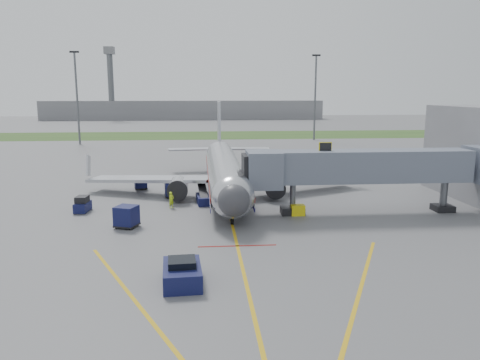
{
  "coord_description": "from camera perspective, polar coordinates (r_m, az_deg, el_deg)",
  "views": [
    {
      "loc": [
        -2.59,
        -37.92,
        11.5
      ],
      "look_at": [
        1.05,
        6.14,
        3.2
      ],
      "focal_mm": 35.0,
      "sensor_mm": 36.0,
      "label": 1
    }
  ],
  "objects": [
    {
      "name": "baggage_cart_a",
      "position": [
        52.53,
        -8.24,
        -1.12
      ],
      "size": [
        1.88,
        1.88,
        1.76
      ],
      "color": "#0D153D",
      "rests_on": "ground"
    },
    {
      "name": "grass_strip",
      "position": [
        128.46,
        -3.56,
        5.48
      ],
      "size": [
        300.0,
        25.0,
        0.01
      ],
      "primitive_type": "cube",
      "color": "#2D4C1E",
      "rests_on": "ground"
    },
    {
      "name": "ramp_worker",
      "position": [
        47.67,
        -8.37,
        -2.41
      ],
      "size": [
        0.71,
        0.71,
        1.66
      ],
      "primitive_type": "imported",
      "rotation": [
        0.0,
        0.0,
        0.77
      ],
      "color": "#B9E41A",
      "rests_on": "ground"
    },
    {
      "name": "distant_terminal",
      "position": [
        208.19,
        -6.83,
        8.5
      ],
      "size": [
        120.0,
        14.0,
        8.0
      ],
      "primitive_type": "cube",
      "color": "slate",
      "rests_on": "ground"
    },
    {
      "name": "apron_markings",
      "position": [
        32.72,
        0.13,
        -9.94
      ],
      "size": [
        21.52,
        50.0,
        0.01
      ],
      "color": "gold",
      "rests_on": "ground"
    },
    {
      "name": "jet_bridge",
      "position": [
        46.16,
        14.9,
        1.51
      ],
      "size": [
        25.3,
        4.0,
        6.9
      ],
      "color": "slate",
      "rests_on": "ground"
    },
    {
      "name": "light_mast_right",
      "position": [
        116.25,
        9.15,
        10.15
      ],
      "size": [
        2.0,
        0.44,
        20.4
      ],
      "color": "#595B60",
      "rests_on": "ground"
    },
    {
      "name": "pushback_tug",
      "position": [
        29.27,
        -7.07,
        -11.21
      ],
      "size": [
        2.53,
        3.88,
        1.56
      ],
      "color": "#0D153D",
      "rests_on": "ground"
    },
    {
      "name": "airliner",
      "position": [
        53.97,
        -1.9,
        1.18
      ],
      "size": [
        32.1,
        35.67,
        10.25
      ],
      "color": "silver",
      "rests_on": "ground"
    },
    {
      "name": "baggage_cart_c",
      "position": [
        57.56,
        -12.01,
        -0.32
      ],
      "size": [
        1.74,
        1.74,
        1.57
      ],
      "color": "#0D153D",
      "rests_on": "ground"
    },
    {
      "name": "baggage_tug",
      "position": [
        48.28,
        -18.65,
        -2.88
      ],
      "size": [
        1.36,
        2.31,
        1.55
      ],
      "color": "#0D153D",
      "rests_on": "ground"
    },
    {
      "name": "belt_loader",
      "position": [
        49.42,
        -4.5,
        -2.28
      ],
      "size": [
        1.62,
        4.1,
        1.96
      ],
      "color": "#0D153D",
      "rests_on": "ground"
    },
    {
      "name": "ground",
      "position": [
        39.71,
        -0.78,
        -6.2
      ],
      "size": [
        400.0,
        400.0,
        0.0
      ],
      "primitive_type": "plane",
      "color": "#565659",
      "rests_on": "ground"
    },
    {
      "name": "ground_power_cart",
      "position": [
        44.77,
        7.05,
        -3.66
      ],
      "size": [
        1.29,
        0.87,
        1.03
      ],
      "color": "yellow",
      "rests_on": "ground"
    },
    {
      "name": "baggage_cart_b",
      "position": [
        41.62,
        -13.67,
        -4.35
      ],
      "size": [
        2.26,
        2.26,
        1.88
      ],
      "color": "#0D153D",
      "rests_on": "ground"
    },
    {
      "name": "light_mast_left",
      "position": [
        111.35,
        -19.26,
        9.68
      ],
      "size": [
        2.0,
        0.44,
        20.4
      ],
      "color": "#595B60",
      "rests_on": "ground"
    },
    {
      "name": "control_tower",
      "position": [
        206.42,
        -15.5,
        11.88
      ],
      "size": [
        4.0,
        4.0,
        30.0
      ],
      "color": "#595B60",
      "rests_on": "ground"
    }
  ]
}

